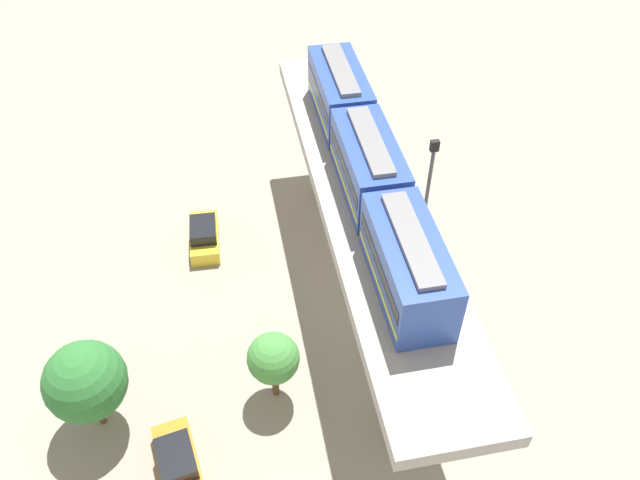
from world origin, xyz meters
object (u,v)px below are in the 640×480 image
object	(u,v)px
signal_post	(424,212)
tree_mid_lot	(85,382)
tree_near_viaduct	(273,359)
parked_car_yellow	(204,235)
parked_car_orange	(178,463)
train	(369,166)

from	to	relation	value
signal_post	tree_mid_lot	bearing A→B (deg)	18.51
tree_near_viaduct	parked_car_yellow	bearing A→B (deg)	-75.98
tree_mid_lot	signal_post	xyz separation A→B (m)	(-18.34, -6.14, 2.24)
parked_car_orange	tree_near_viaduct	distance (m)	6.58
tree_near_viaduct	signal_post	bearing A→B (deg)	-146.89
tree_near_viaduct	parked_car_orange	bearing A→B (deg)	33.29
tree_near_viaduct	signal_post	distance (m)	11.58
tree_near_viaduct	signal_post	world-z (taller)	signal_post
train	signal_post	xyz separation A→B (m)	(-3.40, -0.05, -3.74)
train	signal_post	size ratio (longest dim) A/B	1.92
tree_near_viaduct	tree_mid_lot	size ratio (longest dim) A/B	0.80
train	parked_car_yellow	size ratio (longest dim) A/B	4.80
parked_car_yellow	signal_post	xyz separation A→B (m)	(-12.42, 5.87, 5.12)
tree_near_viaduct	tree_mid_lot	bearing A→B (deg)	-0.04
train	tree_near_viaduct	size ratio (longest dim) A/B	4.59
parked_car_yellow	parked_car_orange	size ratio (longest dim) A/B	0.96
tree_mid_lot	parked_car_yellow	bearing A→B (deg)	-116.23
parked_car_yellow	train	bearing A→B (deg)	149.02
signal_post	train	bearing A→B (deg)	0.92
parked_car_orange	tree_near_viaduct	world-z (taller)	tree_near_viaduct
parked_car_yellow	tree_mid_lot	xyz separation A→B (m)	(5.92, 12.01, 2.88)
tree_mid_lot	parked_car_orange	bearing A→B (deg)	138.29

